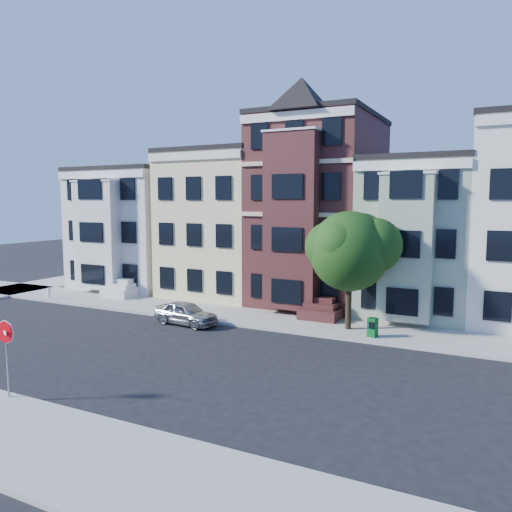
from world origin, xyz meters
The scene contains 12 objects.
ground centered at (0.00, 0.00, 0.00)m, with size 120.00×120.00×0.00m, color black.
far_sidewalk centered at (0.00, 8.00, 0.07)m, with size 60.00×4.00×0.15m, color #9E9B93.
near_sidewalk centered at (0.00, -8.00, 0.07)m, with size 60.00×4.00×0.15m, color #9E9B93.
house_white centered at (-15.00, 14.50, 4.50)m, with size 8.00×9.00×9.00m, color silver.
house_yellow centered at (-7.00, 14.50, 5.00)m, with size 7.00×9.00×10.00m, color beige.
house_brown centered at (0.00, 14.50, 6.00)m, with size 7.00×9.00×12.00m, color #431D1C.
house_green centered at (6.50, 14.50, 4.50)m, with size 6.00×9.00×9.00m, color #91A28A.
street_tree centered at (4.01, 7.79, 3.94)m, with size 6.51×6.51×7.58m, color #1E4C11, non-canonical shape.
parked_car centered at (-4.40, 5.20, 0.64)m, with size 1.52×3.77×1.28m, color #9DA1A4.
newspaper_box centered at (5.53, 6.80, 0.63)m, with size 0.43×0.38×0.95m, color #09501D.
fire_hydrant centered at (-16.66, 6.55, 0.44)m, with size 0.21×0.21×0.58m, color silver.
stop_sign centered at (-3.67, -6.30, 1.66)m, with size 0.83×0.12×3.01m, color #C3000B, non-canonical shape.
Camera 1 is at (11.21, -17.08, 6.78)m, focal length 35.00 mm.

